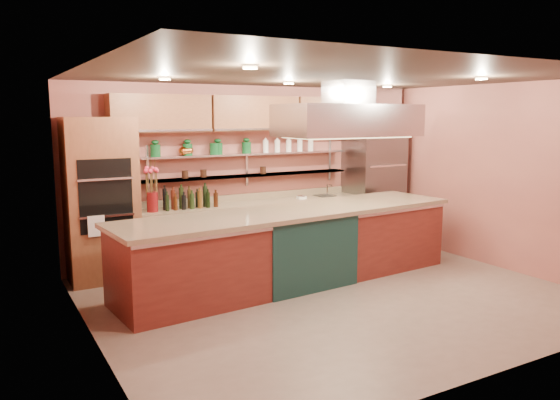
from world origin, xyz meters
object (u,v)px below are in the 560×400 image
green_canister (214,149)px  refrigerator (374,186)px  island (293,246)px  kitchen_scale (302,196)px  copper_kettle (184,151)px  flower_vase (152,202)px

green_canister → refrigerator: bearing=-4.4°
refrigerator → island: bearing=-151.5°
green_canister → kitchen_scale: bearing=-8.5°
refrigerator → green_canister: refrigerator is taller
kitchen_scale → copper_kettle: (-1.97, 0.22, 0.82)m
island → copper_kettle: bearing=116.7°
refrigerator → flower_vase: (-4.09, 0.01, 0.02)m
island → copper_kettle: size_ratio=28.20×
flower_vase → copper_kettle: copper_kettle is taller
copper_kettle → green_canister: bearing=0.0°
island → kitchen_scale: bearing=49.6°
island → flower_vase: (-1.56, 1.38, 0.56)m
island → flower_vase: size_ratio=17.11×
refrigerator → kitchen_scale: size_ratio=14.83×
green_canister → copper_kettle: bearing=180.0°
island → green_canister: size_ratio=27.95×
kitchen_scale → green_canister: 1.71m
refrigerator → island: refrigerator is taller
refrigerator → flower_vase: 4.09m
island → flower_vase: bearing=133.8°
flower_vase → kitchen_scale: size_ratio=2.05×
island → flower_vase: flower_vase is taller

